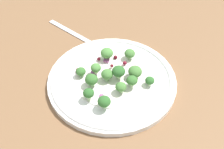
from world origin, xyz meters
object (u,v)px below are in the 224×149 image
(plate, at_px, (112,80))
(broccoli_floret_2, at_px, (121,87))
(broccoli_floret_1, at_px, (107,74))
(fork, at_px, (79,36))
(broccoli_floret_0, at_px, (132,81))

(plate, bearing_deg, broccoli_floret_2, -37.42)
(plate, relative_size, broccoli_floret_1, 10.75)
(fork, bearing_deg, plate, -34.71)
(broccoli_floret_0, relative_size, fork, 0.13)
(broccoli_floret_2, bearing_deg, broccoli_floret_1, 156.39)
(broccoli_floret_1, xyz_separation_m, broccoli_floret_2, (0.04, -0.02, -0.00))
(plate, height_order, broccoli_floret_2, broccoli_floret_2)
(broccoli_floret_1, bearing_deg, fork, 141.88)
(broccoli_floret_0, distance_m, broccoli_floret_1, 0.06)
(broccoli_floret_1, bearing_deg, broccoli_floret_0, 6.07)
(broccoli_floret_1, bearing_deg, broccoli_floret_2, -23.61)
(broccoli_floret_2, height_order, fork, broccoli_floret_2)
(broccoli_floret_2, bearing_deg, plate, 142.58)
(plate, bearing_deg, broccoli_floret_0, -2.26)
(plate, xyz_separation_m, broccoli_floret_0, (0.05, -0.00, 0.02))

